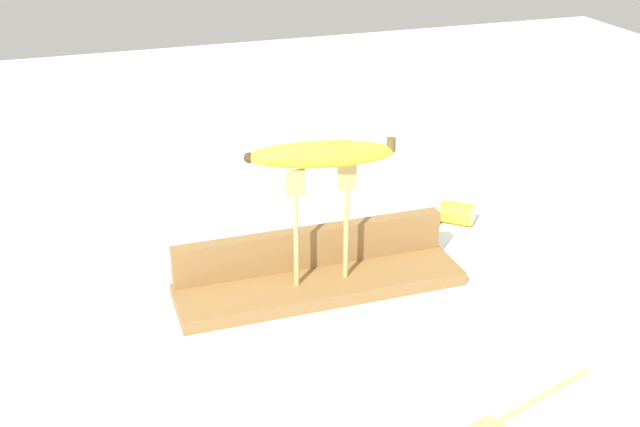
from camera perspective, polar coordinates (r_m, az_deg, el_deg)
The scene contains 7 objects.
ground_plane at distance 1.12m, azimuth 0.00°, elevation -5.55°, with size 3.00×3.00×0.00m, color silver.
wooden_board at distance 1.12m, azimuth 0.00°, elevation -5.10°, with size 0.40×0.10×0.02m, color olive.
board_backstop at distance 1.13m, azimuth -0.67°, elevation -2.39°, with size 0.40×0.02×0.06m, color olive.
fork_stand_center at distance 1.06m, azimuth 0.10°, elevation -0.03°, with size 0.10×0.01×0.17m.
banana_raised_center at distance 1.03m, azimuth 0.10°, elevation 4.26°, with size 0.20×0.08×0.04m.
fork_fallen_near at distance 0.94m, azimuth 14.08°, elevation -13.33°, with size 0.19×0.08×0.01m.
banana_chunk_near at distance 1.33m, azimuth 9.79°, elevation 0.01°, with size 0.06×0.06×0.04m.
Camera 1 is at (-0.31, -0.91, 0.58)m, focal length 44.75 mm.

